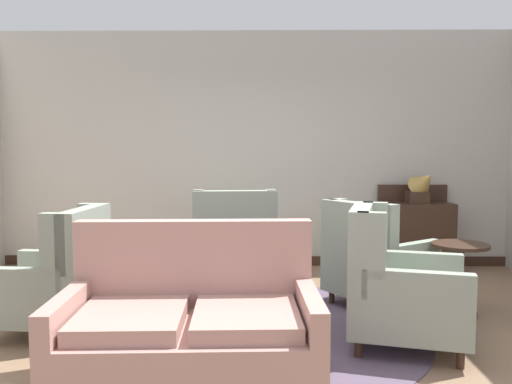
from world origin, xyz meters
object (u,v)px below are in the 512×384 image
Objects in this scene: armchair_back_corner at (234,249)px; side_table at (459,272)px; coffee_table at (246,278)px; armchair_far_left at (397,289)px; porcelain_vase at (239,251)px; armchair_foreground_right at (374,262)px; settee at (190,322)px; armchair_near_sideboard at (57,280)px; sideboard at (416,232)px; gramophone at (422,185)px.

armchair_back_corner reaches higher than side_table.
armchair_far_left is (1.16, -0.35, 0.01)m from coffee_table.
armchair_back_corner is (-0.16, 1.16, 0.01)m from coffee_table.
coffee_table is 0.92× the size of armchair_far_left.
armchair_foreground_right reaches higher than porcelain_vase.
armchair_near_sideboard is at bearing 140.42° from settee.
porcelain_vase is 0.29× the size of sideboard.
armchair_back_corner reaches higher than settee.
coffee_table is 1.55m from armchair_near_sideboard.
armchair_foreground_right is (2.75, 0.73, -0.00)m from armchair_near_sideboard.
armchair_back_corner is 2.40m from sideboard.
sideboard is at bearing 125.96° from armchair_near_sideboard.
armchair_foreground_right is at bearing 12.03° from armchair_far_left.
porcelain_vase is at bearing 99.25° from armchair_near_sideboard.
sideboard is at bearing 46.45° from coffee_table.
armchair_foreground_right is at bearing 108.86° from armchair_near_sideboard.
porcelain_vase is 0.66× the size of gramophone.
porcelain_vase is at bearing 86.37° from armchair_far_left.
porcelain_vase is 1.30m from armchair_far_left.
armchair_near_sideboard is 4.22m from sideboard.
gramophone is (2.08, 2.05, 0.62)m from coffee_table.
coffee_table is 1.07m from settee.
porcelain_vase is 0.19× the size of settee.
side_table reaches higher than coffee_table.
sideboard is at bearing 117.78° from gramophone.
porcelain_vase is at bearing 79.25° from armchair_foreground_right.
armchair_near_sideboard reaches higher than armchair_foreground_right.
settee reaches higher than side_table.
side_table is (2.08, -0.76, -0.05)m from armchair_back_corner.
sideboard is at bearing 50.74° from settee.
armchair_far_left is 2.64m from sideboard.
armchair_back_corner is at bearing -158.14° from gramophone.
gramophone is (0.88, 1.42, 0.63)m from armchair_foreground_right.
armchair_near_sideboard is 1.57× the size of side_table.
porcelain_vase is at bearing -169.89° from side_table.
armchair_near_sideboard reaches higher than porcelain_vase.
armchair_far_left reaches higher than porcelain_vase.
armchair_near_sideboard is 0.94× the size of armchair_back_corner.
armchair_far_left reaches higher than side_table.
armchair_near_sideboard is 0.98× the size of sideboard.
armchair_near_sideboard is 4.26m from gramophone.
armchair_back_corner is at bearing -155.90° from sideboard.
side_table is 1.79m from gramophone.
coffee_table is 1.17m from armchair_back_corner.
coffee_table is 2.95m from sideboard.
armchair_far_left is 2.64m from gramophone.
side_table is at bearing 155.05° from armchair_back_corner.
armchair_near_sideboard is at bearing -148.11° from sideboard.
armchair_far_left is at bearing 88.61° from armchair_near_sideboard.
porcelain_vase is 0.47× the size of side_table.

